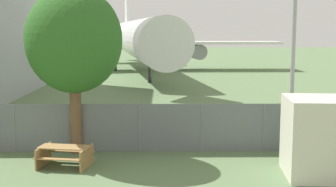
{
  "coord_description": "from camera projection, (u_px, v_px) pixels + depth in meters",
  "views": [
    {
      "loc": [
        -1.63,
        -8.57,
        5.01
      ],
      "look_at": [
        -1.33,
        13.15,
        2.0
      ],
      "focal_mm": 50.0,
      "sensor_mm": 36.0,
      "label": 1
    }
  ],
  "objects": [
    {
      "name": "light_mast",
      "position": [
        294.0,
        44.0,
        17.97
      ],
      "size": [
        0.44,
        0.44,
        7.21
      ],
      "color": "#99999E",
      "rests_on": "ground"
    },
    {
      "name": "airplane",
      "position": [
        137.0,
        38.0,
        54.79
      ],
      "size": [
        35.53,
        44.12,
        12.25
      ],
      "rotation": [
        0.0,
        0.0,
        -1.42
      ],
      "color": "white",
      "rests_on": "ground"
    },
    {
      "name": "perimeter_fence",
      "position": [
        202.0,
        128.0,
        19.12
      ],
      "size": [
        56.07,
        0.07,
        1.99
      ],
      "color": "slate",
      "rests_on": "ground"
    },
    {
      "name": "tree_left_of_cabin",
      "position": [
        74.0,
        41.0,
        18.44
      ],
      "size": [
        3.83,
        3.83,
        6.69
      ],
      "color": "brown",
      "rests_on": "ground"
    },
    {
      "name": "picnic_bench_near_cabin",
      "position": [
        65.0,
        154.0,
        17.07
      ],
      "size": [
        2.07,
        1.7,
        0.76
      ],
      "rotation": [
        0.0,
        0.0,
        -0.17
      ],
      "color": "#A37A47",
      "rests_on": "ground"
    }
  ]
}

